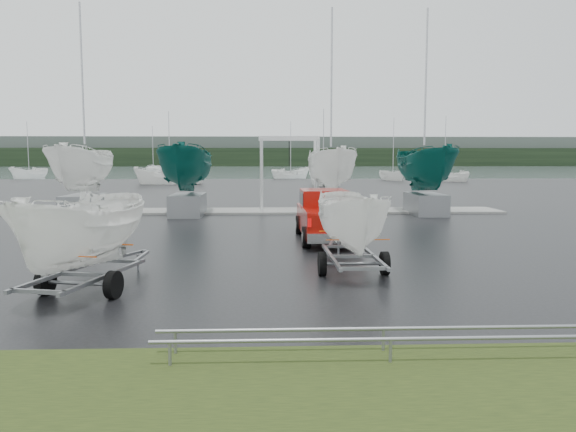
% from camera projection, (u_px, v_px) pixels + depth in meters
% --- Properties ---
extents(ground_plane, '(120.00, 120.00, 0.00)m').
position_uv_depth(ground_plane, '(197.00, 252.00, 17.73)').
color(ground_plane, black).
rests_on(ground_plane, ground).
extents(lake, '(300.00, 300.00, 0.00)m').
position_uv_depth(lake, '(255.00, 172.00, 117.10)').
color(lake, gray).
rests_on(lake, ground).
extents(grass_verge, '(40.00, 40.00, 0.00)m').
position_uv_depth(grass_verge, '(86.00, 404.00, 6.80)').
color(grass_verge, black).
rests_on(grass_verge, ground).
extents(dock, '(30.00, 3.00, 0.12)m').
position_uv_depth(dock, '(226.00, 211.00, 30.64)').
color(dock, gray).
rests_on(dock, ground).
extents(treeline, '(300.00, 8.00, 6.00)m').
position_uv_depth(treeline, '(259.00, 157.00, 186.35)').
color(treeline, black).
rests_on(treeline, ground).
extents(far_hill, '(300.00, 6.00, 10.00)m').
position_uv_depth(far_hill, '(259.00, 151.00, 194.09)').
color(far_hill, '#4C5651').
rests_on(far_hill, ground).
extents(pickup_truck, '(2.01, 5.35, 1.77)m').
position_uv_depth(pickup_truck, '(325.00, 214.00, 20.46)').
color(pickup_truck, maroon).
rests_on(pickup_truck, ground).
extents(trailer_hitched, '(1.78, 3.61, 4.87)m').
position_uv_depth(trailer_hitched, '(353.00, 171.00, 14.18)').
color(trailer_hitched, gray).
rests_on(trailer_hitched, ground).
extents(trailer_parked, '(2.11, 3.77, 5.14)m').
position_uv_depth(trailer_parked, '(80.00, 167.00, 11.94)').
color(trailer_parked, gray).
rests_on(trailer_parked, ground).
extents(boat_hoist, '(3.30, 2.18, 4.12)m').
position_uv_depth(boat_hoist, '(289.00, 163.00, 30.51)').
color(boat_hoist, silver).
rests_on(boat_hoist, ground).
extents(keelboat_0, '(2.48, 3.20, 10.65)m').
position_uv_depth(keelboat_0, '(81.00, 138.00, 27.97)').
color(keelboat_0, gray).
rests_on(keelboat_0, ground).
extents(keelboat_1, '(2.52, 3.20, 7.81)m').
position_uv_depth(keelboat_1, '(187.00, 137.00, 28.37)').
color(keelboat_1, gray).
rests_on(keelboat_1, ground).
extents(keelboat_2, '(2.36, 3.20, 10.53)m').
position_uv_depth(keelboat_2, '(332.00, 142.00, 28.49)').
color(keelboat_2, gray).
rests_on(keelboat_2, ground).
extents(keelboat_3, '(2.45, 3.20, 10.62)m').
position_uv_depth(keelboat_3, '(427.00, 140.00, 28.97)').
color(keelboat_3, gray).
rests_on(keelboat_3, ground).
extents(mast_rack_2, '(7.00, 0.56, 0.06)m').
position_uv_depth(mast_rack_2, '(387.00, 334.00, 8.41)').
color(mast_rack_2, gray).
rests_on(mast_rack_2, ground).
extents(moored_boat_1, '(3.49, 3.42, 11.92)m').
position_uv_depth(moored_boat_1, '(170.00, 184.00, 62.33)').
color(moored_boat_1, white).
rests_on(moored_boat_1, ground).
extents(moored_boat_2, '(2.90, 2.95, 11.30)m').
position_uv_depth(moored_boat_2, '(323.00, 185.00, 59.24)').
color(moored_boat_2, white).
rests_on(moored_boat_2, ground).
extents(moored_boat_3, '(2.71, 2.75, 10.92)m').
position_uv_depth(moored_boat_3, '(393.00, 180.00, 72.57)').
color(moored_boat_3, white).
rests_on(moored_boat_3, ground).
extents(moored_boat_4, '(3.34, 3.38, 11.39)m').
position_uv_depth(moored_boat_4, '(29.00, 178.00, 79.87)').
color(moored_boat_4, white).
rests_on(moored_boat_4, ground).
extents(moored_boat_5, '(3.31, 3.29, 11.17)m').
position_uv_depth(moored_boat_5, '(291.00, 178.00, 79.52)').
color(moored_boat_5, white).
rests_on(moored_boat_5, ground).
extents(moored_boat_6, '(3.07, 3.13, 11.51)m').
position_uv_depth(moored_boat_6, '(154.00, 176.00, 91.02)').
color(moored_boat_6, white).
rests_on(moored_boat_6, ground).
extents(moored_boat_7, '(3.29, 3.28, 11.09)m').
position_uv_depth(moored_boat_7, '(444.00, 181.00, 69.41)').
color(moored_boat_7, white).
rests_on(moored_boat_7, ground).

